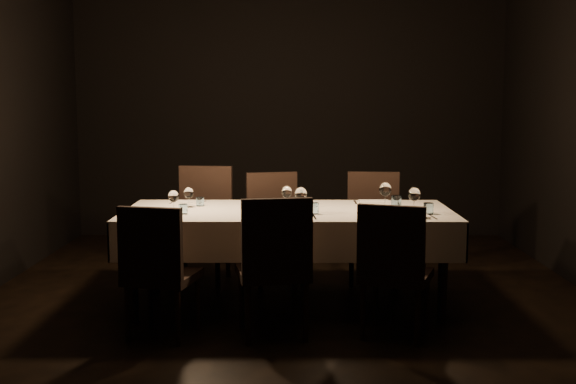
{
  "coord_description": "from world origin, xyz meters",
  "views": [
    {
      "loc": [
        0.03,
        -5.5,
        1.6
      ],
      "look_at": [
        0.0,
        0.0,
        0.9
      ],
      "focal_mm": 45.0,
      "sensor_mm": 36.0,
      "label": 1
    }
  ],
  "objects_px": {
    "chair_near_center": "(274,261)",
    "chair_near_left": "(157,266)",
    "chair_far_center": "(275,222)",
    "chair_far_left": "(203,218)",
    "chair_near_right": "(394,265)",
    "dining_table": "(288,219)",
    "chair_far_right": "(373,222)"
  },
  "relations": [
    {
      "from": "chair_near_right",
      "to": "chair_far_left",
      "type": "bearing_deg",
      "value": -28.14
    },
    {
      "from": "chair_near_center",
      "to": "chair_far_left",
      "type": "height_order",
      "value": "chair_far_left"
    },
    {
      "from": "chair_near_left",
      "to": "chair_far_right",
      "type": "height_order",
      "value": "chair_far_right"
    },
    {
      "from": "chair_far_center",
      "to": "chair_near_left",
      "type": "bearing_deg",
      "value": -128.67
    },
    {
      "from": "chair_near_center",
      "to": "chair_near_left",
      "type": "bearing_deg",
      "value": -8.89
    },
    {
      "from": "dining_table",
      "to": "chair_near_left",
      "type": "relative_size",
      "value": 2.75
    },
    {
      "from": "dining_table",
      "to": "chair_near_left",
      "type": "xyz_separation_m",
      "value": [
        -0.87,
        -0.81,
        -0.18
      ]
    },
    {
      "from": "dining_table",
      "to": "chair_near_right",
      "type": "relative_size",
      "value": 2.72
    },
    {
      "from": "chair_near_left",
      "to": "chair_near_center",
      "type": "xyz_separation_m",
      "value": [
        0.78,
        0.02,
        0.03
      ]
    },
    {
      "from": "chair_far_right",
      "to": "chair_near_right",
      "type": "bearing_deg",
      "value": -86.95
    },
    {
      "from": "chair_near_center",
      "to": "chair_far_left",
      "type": "distance_m",
      "value": 1.78
    },
    {
      "from": "chair_far_left",
      "to": "chair_far_center",
      "type": "distance_m",
      "value": 0.65
    },
    {
      "from": "chair_near_left",
      "to": "chair_far_left",
      "type": "bearing_deg",
      "value": -80.15
    },
    {
      "from": "dining_table",
      "to": "chair_near_center",
      "type": "xyz_separation_m",
      "value": [
        -0.09,
        -0.79,
        -0.15
      ]
    },
    {
      "from": "chair_far_left",
      "to": "chair_far_center",
      "type": "xyz_separation_m",
      "value": [
        0.65,
        -0.03,
        -0.02
      ]
    },
    {
      "from": "chair_far_left",
      "to": "chair_far_right",
      "type": "distance_m",
      "value": 1.52
    },
    {
      "from": "dining_table",
      "to": "chair_near_center",
      "type": "relative_size",
      "value": 2.59
    },
    {
      "from": "dining_table",
      "to": "chair_far_center",
      "type": "distance_m",
      "value": 0.85
    },
    {
      "from": "chair_far_left",
      "to": "chair_far_right",
      "type": "xyz_separation_m",
      "value": [
        1.52,
        -0.02,
        -0.02
      ]
    },
    {
      "from": "dining_table",
      "to": "chair_far_left",
      "type": "bearing_deg",
      "value": 131.95
    },
    {
      "from": "dining_table",
      "to": "chair_near_center",
      "type": "bearing_deg",
      "value": -96.33
    },
    {
      "from": "chair_near_left",
      "to": "chair_far_center",
      "type": "bearing_deg",
      "value": -101.26
    },
    {
      "from": "chair_near_left",
      "to": "chair_far_center",
      "type": "height_order",
      "value": "chair_far_center"
    },
    {
      "from": "chair_near_right",
      "to": "chair_far_center",
      "type": "relative_size",
      "value": 0.96
    },
    {
      "from": "chair_near_right",
      "to": "chair_far_center",
      "type": "distance_m",
      "value": 1.82
    },
    {
      "from": "chair_far_center",
      "to": "chair_far_left",
      "type": "bearing_deg",
      "value": 163.09
    },
    {
      "from": "chair_near_left",
      "to": "chair_near_right",
      "type": "distance_m",
      "value": 1.58
    },
    {
      "from": "chair_near_right",
      "to": "chair_near_left",
      "type": "bearing_deg",
      "value": 20.54
    },
    {
      "from": "chair_near_center",
      "to": "chair_far_center",
      "type": "height_order",
      "value": "chair_near_center"
    },
    {
      "from": "chair_near_center",
      "to": "dining_table",
      "type": "bearing_deg",
      "value": -106.88
    },
    {
      "from": "chair_far_center",
      "to": "chair_near_center",
      "type": "bearing_deg",
      "value": -102.88
    },
    {
      "from": "chair_near_right",
      "to": "chair_near_center",
      "type": "bearing_deg",
      "value": 19.49
    }
  ]
}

